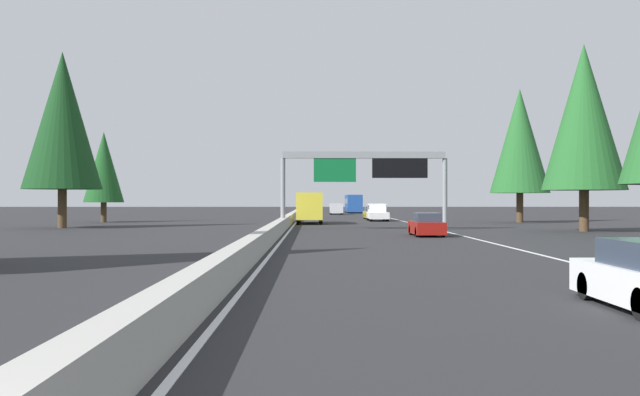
# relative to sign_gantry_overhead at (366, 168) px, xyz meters

# --- Properties ---
(ground_plane) EXTENTS (320.00, 320.00, 0.00)m
(ground_plane) POSITION_rel_sign_gantry_overhead_xyz_m (8.83, 6.04, -4.73)
(ground_plane) COLOR #262628
(median_barrier) EXTENTS (180.00, 0.56, 0.90)m
(median_barrier) POSITION_rel_sign_gantry_overhead_xyz_m (28.83, 6.34, -4.28)
(median_barrier) COLOR #ADAAA3
(median_barrier) RESTS_ON ground
(shoulder_stripe_right) EXTENTS (160.00, 0.16, 0.01)m
(shoulder_stripe_right) POSITION_rel_sign_gantry_overhead_xyz_m (18.83, -5.48, -4.72)
(shoulder_stripe_right) COLOR silver
(shoulder_stripe_right) RESTS_ON ground
(shoulder_stripe_median) EXTENTS (160.00, 0.16, 0.01)m
(shoulder_stripe_median) POSITION_rel_sign_gantry_overhead_xyz_m (18.83, 5.79, -4.72)
(shoulder_stripe_median) COLOR silver
(shoulder_stripe_median) RESTS_ON ground
(sign_gantry_overhead) EXTENTS (0.50, 12.68, 5.94)m
(sign_gantry_overhead) POSITION_rel_sign_gantry_overhead_xyz_m (0.00, 0.00, 0.00)
(sign_gantry_overhead) COLOR gray
(sign_gantry_overhead) RESTS_ON ground
(sedan_distant_a) EXTENTS (4.40, 1.80, 1.47)m
(sedan_distant_a) POSITION_rel_sign_gantry_overhead_xyz_m (-8.89, -3.16, -4.05)
(sedan_distant_a) COLOR maroon
(sedan_distant_a) RESTS_ON ground
(pickup_far_left) EXTENTS (5.60, 2.00, 1.86)m
(pickup_far_left) POSITION_rel_sign_gantry_overhead_xyz_m (22.77, -2.86, -3.81)
(pickup_far_left) COLOR white
(pickup_far_left) RESTS_ON ground
(bus_near_right) EXTENTS (11.50, 2.55, 3.10)m
(bus_near_right) POSITION_rel_sign_gantry_overhead_xyz_m (69.08, -2.83, -3.01)
(bus_near_right) COLOR #1E4793
(bus_near_right) RESTS_ON ground
(minivan_far_right) EXTENTS (5.00, 1.95, 1.69)m
(minivan_far_right) POSITION_rel_sign_gantry_overhead_xyz_m (55.13, 0.58, -3.78)
(minivan_far_right) COLOR silver
(minivan_far_right) RESTS_ON ground
(sedan_mid_right) EXTENTS (4.40, 1.80, 1.47)m
(sedan_mid_right) POSITION_rel_sign_gantry_overhead_xyz_m (30.40, -2.87, -4.05)
(sedan_mid_right) COLOR #AD931E
(sedan_mid_right) RESTS_ON ground
(box_truck_mid_center) EXTENTS (8.50, 2.40, 2.95)m
(box_truck_mid_center) POSITION_rel_sign_gantry_overhead_xyz_m (14.10, 4.40, -3.12)
(box_truck_mid_center) COLOR gold
(box_truck_mid_center) RESTS_ON ground
(conifer_right_mid) EXTENTS (5.98, 5.98, 13.59)m
(conifer_right_mid) POSITION_rel_sign_gantry_overhead_xyz_m (-2.73, -15.53, 3.54)
(conifer_right_mid) COLOR #4C3823
(conifer_right_mid) RESTS_ON ground
(conifer_right_far) EXTENTS (5.94, 5.94, 13.51)m
(conifer_right_far) POSITION_rel_sign_gantry_overhead_xyz_m (17.37, -16.74, 3.48)
(conifer_right_far) COLOR #4C3823
(conifer_right_far) RESTS_ON ground
(conifer_left_near) EXTENTS (6.31, 6.31, 14.34)m
(conifer_left_near) POSITION_rel_sign_gantry_overhead_xyz_m (3.85, 24.39, 3.99)
(conifer_left_near) COLOR #4C3823
(conifer_left_near) RESTS_ON ground
(conifer_left_mid) EXTENTS (4.05, 4.05, 9.19)m
(conifer_left_mid) POSITION_rel_sign_gantry_overhead_xyz_m (18.31, 25.35, 0.85)
(conifer_left_mid) COLOR #4C3823
(conifer_left_mid) RESTS_ON ground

